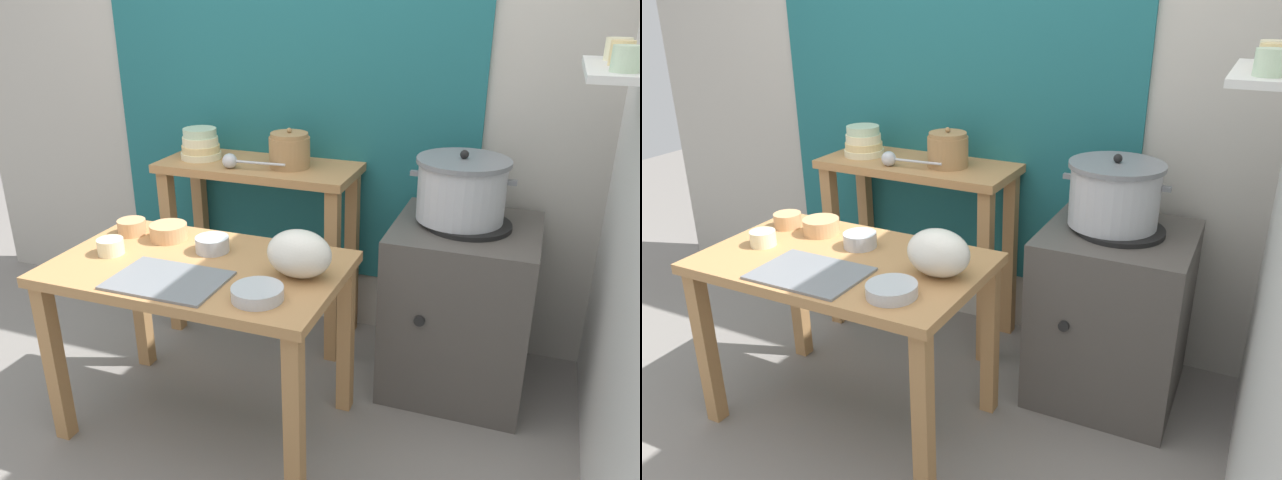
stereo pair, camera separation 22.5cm
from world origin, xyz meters
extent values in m
plane|color=gray|center=(0.00, 0.00, 0.00)|extent=(9.00, 9.00, 0.00)
cube|color=#B2ADA3|center=(0.10, 1.10, 1.30)|extent=(4.40, 0.10, 2.60)
cube|color=#1E6066|center=(-0.15, 1.04, 1.35)|extent=(1.90, 0.02, 2.10)
cube|color=silver|center=(1.25, 0.40, 1.45)|extent=(0.20, 0.56, 0.02)
cylinder|color=#B7D1AD|center=(1.25, 0.23, 1.50)|extent=(0.08, 0.08, 0.07)
cylinder|color=#E5C684|center=(1.25, 0.39, 1.50)|extent=(0.07, 0.07, 0.08)
cylinder|color=beige|center=(1.25, 0.54, 1.50)|extent=(0.08, 0.08, 0.07)
cube|color=#B27F4C|center=(-0.10, 0.06, 0.70)|extent=(1.10, 0.66, 0.04)
cube|color=#B27F4C|center=(-0.60, -0.22, 0.34)|extent=(0.06, 0.06, 0.68)
cube|color=#B27F4C|center=(0.40, -0.22, 0.34)|extent=(0.06, 0.06, 0.68)
cube|color=#B27F4C|center=(-0.60, 0.34, 0.34)|extent=(0.06, 0.06, 0.68)
cube|color=#B27F4C|center=(0.40, 0.34, 0.34)|extent=(0.06, 0.06, 0.68)
cube|color=#B27F4C|center=(-0.21, 0.83, 0.88)|extent=(0.96, 0.40, 0.04)
cube|color=#B27F4C|center=(-0.64, 0.68, 0.43)|extent=(0.06, 0.06, 0.86)
cube|color=#B27F4C|center=(0.22, 0.68, 0.43)|extent=(0.06, 0.06, 0.86)
cube|color=#B27F4C|center=(-0.64, 0.98, 0.43)|extent=(0.06, 0.06, 0.86)
cube|color=#B27F4C|center=(0.22, 0.98, 0.43)|extent=(0.06, 0.06, 0.86)
cube|color=#4C4742|center=(0.81, 0.70, 0.38)|extent=(0.60, 0.60, 0.76)
cylinder|color=black|center=(0.81, 0.70, 0.77)|extent=(0.36, 0.36, 0.02)
cylinder|color=black|center=(0.69, 0.40, 0.45)|extent=(0.04, 0.02, 0.04)
cylinder|color=#B7BABF|center=(0.77, 0.72, 0.90)|extent=(0.36, 0.36, 0.24)
cylinder|color=slate|center=(0.77, 0.72, 1.03)|extent=(0.38, 0.38, 0.02)
sphere|color=black|center=(0.77, 0.72, 1.06)|extent=(0.04, 0.04, 0.04)
cube|color=slate|center=(0.57, 0.72, 0.96)|extent=(0.04, 0.02, 0.02)
cube|color=slate|center=(0.96, 0.72, 0.96)|extent=(0.04, 0.02, 0.02)
cylinder|color=#A37A4C|center=(-0.05, 0.83, 0.97)|extent=(0.19, 0.19, 0.14)
cylinder|color=#A37A4C|center=(-0.05, 0.83, 1.05)|extent=(0.18, 0.18, 0.02)
sphere|color=#A37A4C|center=(-0.05, 0.83, 1.07)|extent=(0.02, 0.02, 0.02)
cylinder|color=beige|center=(-0.52, 0.83, 0.92)|extent=(0.20, 0.20, 0.03)
cylinder|color=#E5C684|center=(-0.52, 0.83, 0.95)|extent=(0.19, 0.19, 0.03)
cylinder|color=beige|center=(-0.52, 0.83, 0.99)|extent=(0.17, 0.17, 0.04)
cylinder|color=#B7D1AD|center=(-0.52, 0.83, 1.03)|extent=(0.16, 0.16, 0.04)
sphere|color=#B7BABF|center=(-0.30, 0.71, 0.94)|extent=(0.07, 0.07, 0.07)
cylinder|color=#B7BABF|center=(-0.15, 0.72, 0.94)|extent=(0.24, 0.03, 0.01)
cube|color=slate|center=(-0.13, -0.11, 0.72)|extent=(0.40, 0.28, 0.01)
ellipsoid|color=silver|center=(0.30, 0.09, 0.81)|extent=(0.24, 0.17, 0.18)
cylinder|color=beige|center=(-0.47, 0.03, 0.75)|extent=(0.10, 0.10, 0.06)
cylinder|color=#BFB28C|center=(-0.47, 0.03, 0.78)|extent=(0.09, 0.09, 0.01)
cylinder|color=tan|center=(-0.34, 0.23, 0.75)|extent=(0.15, 0.15, 0.07)
cylinder|color=#BFB28C|center=(-0.34, 0.23, 0.78)|extent=(0.13, 0.13, 0.01)
cylinder|color=tan|center=(-0.52, 0.23, 0.75)|extent=(0.12, 0.12, 0.06)
cylinder|color=beige|center=(-0.52, 0.23, 0.78)|extent=(0.10, 0.10, 0.01)
cylinder|color=#B7BABF|center=(-0.11, 0.18, 0.75)|extent=(0.13, 0.13, 0.06)
cylinder|color=beige|center=(-0.11, 0.18, 0.77)|extent=(0.11, 0.11, 0.01)
cylinder|color=#B7BABF|center=(0.23, -0.12, 0.74)|extent=(0.18, 0.18, 0.04)
cylinder|color=#337238|center=(0.23, -0.12, 0.76)|extent=(0.15, 0.15, 0.01)
camera|label=1|loc=(1.06, -1.80, 1.70)|focal=35.12mm
camera|label=2|loc=(1.27, -1.71, 1.70)|focal=35.12mm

